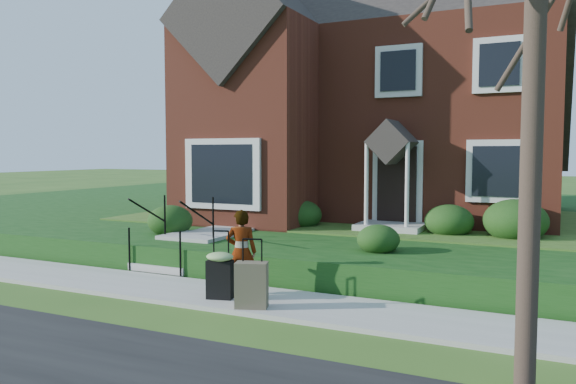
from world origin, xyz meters
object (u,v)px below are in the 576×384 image
Objects in this scene: front_steps at (183,247)px; suitcase_olive at (252,285)px; suitcase_black at (220,272)px; woman at (241,252)px.

suitcase_olive is (3.05, -2.39, -0.03)m from front_steps.
front_steps is 3.12m from suitcase_black.
woman is (2.46, -1.69, 0.34)m from front_steps.
front_steps is at bearing -58.34° from woman.
front_steps reaches higher than woman.
suitcase_olive is at bearing -38.06° from front_steps.
suitcase_black is (-0.16, -0.43, -0.29)m from woman.
front_steps is 1.37× the size of woman.
front_steps reaches higher than suitcase_black.
suitcase_black is at bearing -42.77° from front_steps.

